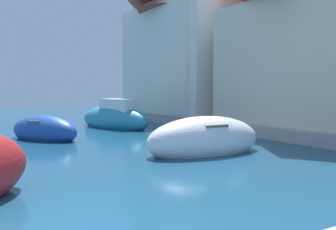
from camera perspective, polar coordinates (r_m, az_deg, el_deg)
name	(u,v)px	position (r m, az deg, el deg)	size (l,w,h in m)	color
quay_promenade	(310,192)	(6.97, 20.87, -10.99)	(44.00, 32.00, 0.50)	#ADA89E
moored_boat_3	(205,140)	(11.80, 5.63, -3.83)	(4.08, 1.77, 1.52)	white
moored_boat_4	(115,118)	(19.70, -8.14, -0.51)	(3.00, 5.14, 1.86)	teal
moored_boat_6	(44,131)	(15.79, -18.44, -2.31)	(2.81, 3.63, 1.25)	#1E479E
waterfront_building_main	(318,51)	(17.65, 22.02, 9.07)	(5.39, 8.69, 6.26)	beige
waterfront_building_annex	(194,55)	(24.52, 3.98, 9.18)	(5.99, 9.02, 7.39)	white
waterfront_building_far	(190,51)	(24.93, 3.36, 9.73)	(6.43, 8.55, 7.93)	silver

